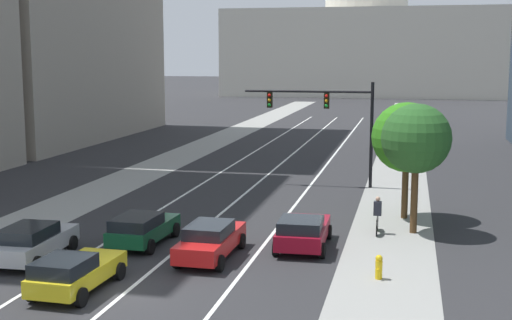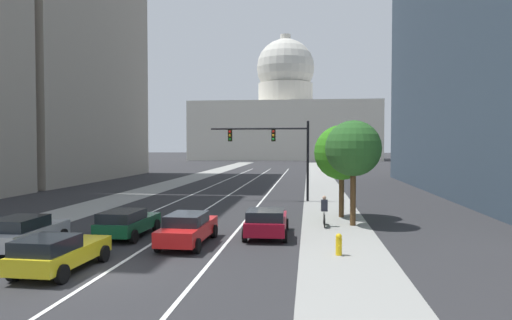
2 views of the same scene
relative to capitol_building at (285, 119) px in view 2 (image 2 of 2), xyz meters
The scene contains 17 objects.
ground_plane 84.63m from the capitol_building, 90.00° to the right, with size 400.00×400.00×0.00m, color #2B2B2D.
sidewalk_left 89.99m from the capitol_building, 95.59° to the right, with size 3.78×130.00×0.01m, color gray.
sidewalk_right 89.99m from the capitol_building, 84.41° to the right, with size 3.78×130.00×0.01m, color gray.
lane_stripe_left 99.54m from the capitol_building, 91.97° to the right, with size 0.16×90.00×0.01m, color white.
lane_stripe_center 99.49m from the capitol_building, 90.00° to the right, with size 0.16×90.00×0.01m, color white.
lane_stripe_right 99.54m from the capitol_building, 88.03° to the right, with size 0.16×90.00×0.01m, color white.
capitol_building is the anchor object (origin of this frame).
car_silver 121.56m from the capitol_building, 92.41° to the right, with size 2.08×4.53×1.48m.
car_crimson 117.54m from the capitol_building, 87.50° to the right, with size 2.21×4.43×1.44m.
car_green 118.40m from the capitol_building, 90.83° to the right, with size 2.07×4.30×1.40m.
car_yellow 124.56m from the capitol_building, 90.79° to the right, with size 2.08×4.25×1.41m.
car_red 119.64m from the capitol_building, 89.18° to the right, with size 1.99×4.80×1.46m.
traffic_signal_mast 102.81m from the capitol_building, 87.46° to the right, with size 8.02×0.39×6.47m.
fire_hydrant 121.17m from the capitol_building, 86.00° to the right, with size 0.26×0.35×0.91m.
cyclist 114.51m from the capitol_building, 85.95° to the right, with size 0.36×1.70×1.72m.
street_tree_far_right 113.86m from the capitol_building, 85.12° to the right, with size 3.15×3.15×5.95m.
street_tree_mid_right 110.98m from the capitol_building, 85.22° to the right, with size 3.45×3.45×5.81m.
Camera 2 is at (7.17, -15.49, 4.58)m, focal length 31.96 mm.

